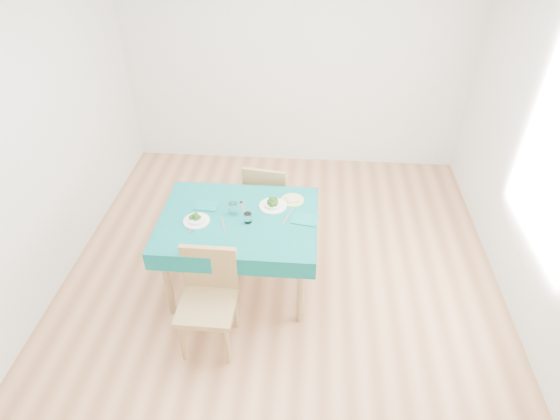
# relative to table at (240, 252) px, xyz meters

# --- Properties ---
(room_shell) EXTENTS (4.02, 4.52, 2.73)m
(room_shell) POSITION_rel_table_xyz_m (0.35, 0.02, 0.97)
(room_shell) COLOR #A06842
(room_shell) RESTS_ON ground
(table) EXTENTS (1.30, 0.99, 0.76)m
(table) POSITION_rel_table_xyz_m (0.00, 0.00, 0.00)
(table) COLOR #08615D
(table) RESTS_ON ground
(chair_near) EXTENTS (0.43, 0.47, 1.07)m
(chair_near) POSITION_rel_table_xyz_m (-0.15, -0.67, 0.15)
(chair_near) COLOR olive
(chair_near) RESTS_ON ground
(chair_far) EXTENTS (0.47, 0.51, 1.04)m
(chair_far) POSITION_rel_table_xyz_m (0.18, 0.80, 0.14)
(chair_far) COLOR olive
(chair_far) RESTS_ON ground
(bowl_near) EXTENTS (0.22, 0.22, 0.07)m
(bowl_near) POSITION_rel_table_xyz_m (-0.33, -0.07, 0.41)
(bowl_near) COLOR white
(bowl_near) RESTS_ON table
(bowl_far) EXTENTS (0.24, 0.24, 0.07)m
(bowl_far) POSITION_rel_table_xyz_m (0.27, 0.18, 0.41)
(bowl_far) COLOR white
(bowl_far) RESTS_ON table
(fork_near) EXTENTS (0.07, 0.17, 0.00)m
(fork_near) POSITION_rel_table_xyz_m (-0.37, -0.13, 0.38)
(fork_near) COLOR silver
(fork_near) RESTS_ON table
(knife_near) EXTENTS (0.08, 0.18, 0.00)m
(knife_near) POSITION_rel_table_xyz_m (-0.11, -0.08, 0.38)
(knife_near) COLOR silver
(knife_near) RESTS_ON table
(fork_far) EXTENTS (0.08, 0.17, 0.00)m
(fork_far) POSITION_rel_table_xyz_m (0.02, 0.15, 0.38)
(fork_far) COLOR silver
(fork_far) RESTS_ON table
(knife_far) EXTENTS (0.09, 0.22, 0.00)m
(knife_far) POSITION_rel_table_xyz_m (0.41, 0.06, 0.38)
(knife_far) COLOR silver
(knife_far) RESTS_ON table
(napkin_near) EXTENTS (0.20, 0.15, 0.01)m
(napkin_near) POSITION_rel_table_xyz_m (-0.29, 0.14, 0.38)
(napkin_near) COLOR #0C6B66
(napkin_near) RESTS_ON table
(napkin_far) EXTENTS (0.23, 0.18, 0.01)m
(napkin_far) POSITION_rel_table_xyz_m (0.55, 0.02, 0.39)
(napkin_far) COLOR #0C6B66
(napkin_far) RESTS_ON table
(tumbler_center) EXTENTS (0.08, 0.08, 0.10)m
(tumbler_center) POSITION_rel_table_xyz_m (-0.05, 0.07, 0.43)
(tumbler_center) COLOR white
(tumbler_center) RESTS_ON table
(tumbler_side) EXTENTS (0.07, 0.07, 0.09)m
(tumbler_side) POSITION_rel_table_xyz_m (0.09, -0.04, 0.42)
(tumbler_side) COLOR white
(tumbler_side) RESTS_ON table
(side_plate) EXTENTS (0.20, 0.20, 0.01)m
(side_plate) POSITION_rel_table_xyz_m (0.43, 0.28, 0.38)
(side_plate) COLOR #B2D367
(side_plate) RESTS_ON table
(bread_slice) EXTENTS (0.13, 0.13, 0.02)m
(bread_slice) POSITION_rel_table_xyz_m (0.43, 0.28, 0.40)
(bread_slice) COLOR beige
(bread_slice) RESTS_ON side_plate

